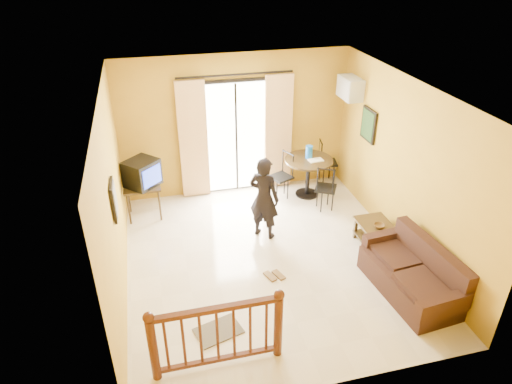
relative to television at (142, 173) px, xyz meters
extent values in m
plane|color=beige|center=(1.87, -1.84, -0.90)|extent=(5.00, 5.00, 0.00)
plane|color=white|center=(1.87, -1.84, 1.90)|extent=(5.00, 5.00, 0.00)
plane|color=#B78C23|center=(1.87, 0.66, 0.50)|extent=(4.50, 0.00, 4.50)
plane|color=#B78C23|center=(1.87, -4.34, 0.50)|extent=(4.50, 0.00, 4.50)
plane|color=#B78C23|center=(-0.38, -1.84, 0.50)|extent=(0.00, 5.00, 5.00)
plane|color=#B78C23|center=(4.12, -1.84, 0.50)|extent=(0.00, 5.00, 5.00)
cube|color=black|center=(1.87, 0.64, 0.25)|extent=(1.34, 0.03, 2.34)
cube|color=white|center=(1.87, 0.61, 0.25)|extent=(1.20, 0.04, 2.20)
cube|color=black|center=(1.87, 0.59, 0.25)|extent=(0.04, 0.02, 2.20)
cube|color=#FFF9C0|center=(1.02, 0.56, 0.30)|extent=(0.55, 0.08, 2.35)
cube|color=#FFF9C0|center=(2.72, 0.56, 0.30)|extent=(0.55, 0.08, 2.35)
cylinder|color=black|center=(1.87, 0.56, 1.52)|extent=(2.20, 0.04, 0.04)
cube|color=black|center=(-0.03, 0.00, -0.26)|extent=(0.66, 0.55, 0.04)
cylinder|color=black|center=(-0.31, -0.22, -0.58)|extent=(0.04, 0.04, 0.64)
cylinder|color=black|center=(0.24, -0.22, -0.58)|extent=(0.04, 0.04, 0.64)
cylinder|color=black|center=(-0.31, 0.22, -0.58)|extent=(0.04, 0.04, 0.64)
cylinder|color=black|center=(0.24, 0.22, -0.58)|extent=(0.04, 0.04, 0.64)
cube|color=black|center=(0.00, 0.00, 0.00)|extent=(0.73, 0.73, 0.49)
cube|color=blue|center=(0.17, -0.18, 0.00)|extent=(0.33, 0.31, 0.35)
cube|color=black|center=(-0.35, -2.04, 0.65)|extent=(0.04, 0.42, 0.52)
cube|color=#615A53|center=(-0.33, -2.04, 0.65)|extent=(0.01, 0.34, 0.44)
cylinder|color=black|center=(3.20, 0.04, -0.13)|extent=(0.96, 0.96, 0.04)
cylinder|color=black|center=(3.20, 0.04, -0.51)|extent=(0.08, 0.08, 0.78)
cylinder|color=black|center=(3.20, 0.04, -0.89)|extent=(0.47, 0.47, 0.03)
cylinder|color=blue|center=(3.22, 0.10, 0.02)|extent=(0.14, 0.14, 0.26)
cube|color=white|center=(3.31, -0.06, -0.10)|extent=(0.30, 0.20, 0.02)
cube|color=silver|center=(3.97, 0.11, 1.25)|extent=(0.30, 0.60, 0.40)
cube|color=gray|center=(3.82, 0.11, 1.25)|extent=(0.02, 0.56, 0.36)
cube|color=black|center=(4.09, -0.54, 0.75)|extent=(0.04, 0.50, 0.60)
cube|color=black|center=(4.06, -0.54, 0.75)|extent=(0.01, 0.42, 0.52)
cube|color=black|center=(3.72, -2.04, -0.50)|extent=(0.53, 0.96, 0.04)
cube|color=black|center=(3.72, -2.04, -0.78)|extent=(0.49, 0.92, 0.03)
cube|color=black|center=(3.50, -2.47, -0.70)|extent=(0.05, 0.05, 0.41)
cube|color=black|center=(3.93, -2.47, -0.70)|extent=(0.05, 0.05, 0.41)
cube|color=black|center=(3.50, -1.62, -0.70)|extent=(0.05, 0.05, 0.41)
cube|color=black|center=(3.93, -1.62, -0.70)|extent=(0.05, 0.05, 0.41)
imported|color=brown|center=(3.72, -2.00, -0.45)|extent=(0.22, 0.22, 0.05)
cube|color=#321A13|center=(3.67, -3.10, -0.71)|extent=(0.93, 1.64, 0.39)
cube|color=#321A13|center=(3.96, -3.10, -0.36)|extent=(0.32, 1.58, 0.54)
cube|color=#321A13|center=(3.67, -3.87, -0.49)|extent=(0.80, 0.23, 0.29)
cube|color=#321A13|center=(3.67, -2.34, -0.49)|extent=(0.80, 0.23, 0.29)
cube|color=#321A13|center=(3.62, -3.45, -0.48)|extent=(0.60, 0.69, 0.10)
cube|color=#321A13|center=(3.62, -2.76, -0.48)|extent=(0.60, 0.69, 0.10)
imported|color=black|center=(1.97, -1.15, -0.15)|extent=(0.65, 0.63, 1.50)
cylinder|color=#471E0F|center=(-0.03, -3.74, -0.44)|extent=(0.11, 0.11, 0.92)
cylinder|color=#471E0F|center=(1.47, -3.74, -0.44)|extent=(0.11, 0.11, 0.92)
sphere|color=#471E0F|center=(-0.03, -3.74, 0.07)|extent=(0.13, 0.13, 0.13)
sphere|color=#471E0F|center=(1.47, -3.74, 0.07)|extent=(0.13, 0.13, 0.13)
cube|color=#471E0F|center=(0.72, -3.74, 0.02)|extent=(1.55, 0.08, 0.06)
cube|color=#471E0F|center=(0.72, -3.74, -0.80)|extent=(1.55, 0.06, 0.05)
cube|color=#5A5448|center=(0.80, -3.20, -0.89)|extent=(0.69, 0.55, 0.02)
cube|color=brown|center=(1.77, -2.29, -0.89)|extent=(0.18, 0.27, 0.03)
cube|color=brown|center=(1.91, -2.29, -0.89)|extent=(0.18, 0.27, 0.03)
camera|label=1|loc=(0.23, -7.61, 3.71)|focal=32.00mm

